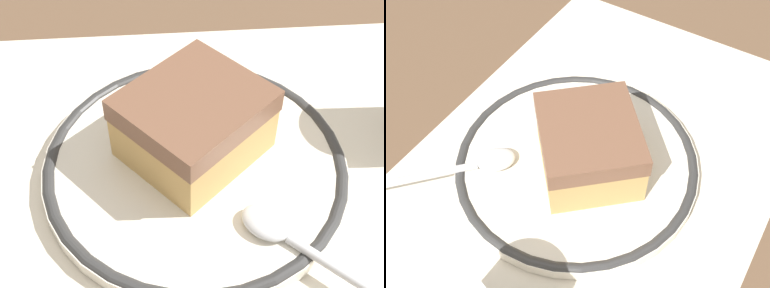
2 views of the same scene
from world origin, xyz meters
TOP-DOWN VIEW (x-y plane):
  - ground_plane at (0.00, 0.00)m, footprint 2.40×2.40m
  - placemat at (0.00, 0.00)m, footprint 0.48×0.32m
  - plate at (-0.00, -0.01)m, footprint 0.22×0.22m
  - cake_slice at (-0.00, -0.00)m, footprint 0.12×0.12m
  - spoon at (0.06, -0.09)m, footprint 0.12×0.11m

SIDE VIEW (x-z plane):
  - ground_plane at x=0.00m, z-range 0.00..0.00m
  - placemat at x=0.00m, z-range 0.00..0.00m
  - plate at x=0.00m, z-range 0.00..0.02m
  - spoon at x=0.06m, z-range 0.01..0.02m
  - cake_slice at x=0.00m, z-range 0.01..0.07m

